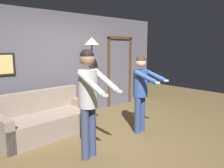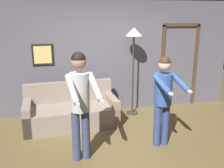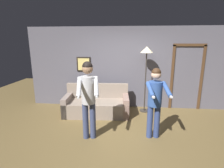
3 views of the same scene
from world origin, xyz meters
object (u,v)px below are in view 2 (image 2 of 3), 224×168
object	(u,v)px
person_standing_left	(80,97)
couch	(71,112)
person_standing_right	(164,94)
torchiere_lamp	(134,41)

from	to	relation	value
person_standing_left	couch	bearing A→B (deg)	93.66
couch	person_standing_right	xyz separation A→B (m)	(1.52, -1.22, 0.68)
person_standing_right	person_standing_left	bearing A→B (deg)	-173.33
torchiere_lamp	person_standing_right	world-z (taller)	torchiere_lamp
couch	torchiere_lamp	distance (m)	2.07
couch	person_standing_left	size ratio (longest dim) A/B	1.12
couch	torchiere_lamp	xyz separation A→B (m)	(1.45, 0.34, 1.43)
couch	person_standing_right	bearing A→B (deg)	-38.76
torchiere_lamp	person_standing_left	world-z (taller)	torchiere_lamp
torchiere_lamp	person_standing_left	size ratio (longest dim) A/B	1.15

